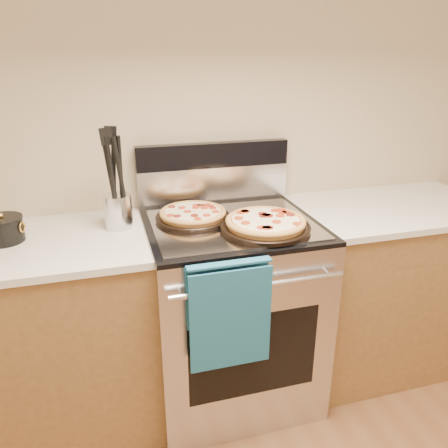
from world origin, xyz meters
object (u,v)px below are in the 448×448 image
object	(u,v)px
pepperoni_pizza_back	(193,215)
utensil_crock	(118,211)
range_body	(231,312)
saucepan	(3,231)
pepperoni_pizza_front	(265,224)

from	to	relation	value
pepperoni_pizza_back	utensil_crock	distance (m)	0.33
range_body	pepperoni_pizza_back	distance (m)	0.53
range_body	saucepan	bearing A→B (deg)	175.72
pepperoni_pizza_back	saucepan	bearing A→B (deg)	179.97
range_body	saucepan	world-z (taller)	saucepan
pepperoni_pizza_front	saucepan	xyz separation A→B (m)	(-1.05, 0.20, 0.01)
range_body	pepperoni_pizza_front	xyz separation A→B (m)	(0.11, -0.13, 0.50)
saucepan	range_body	bearing A→B (deg)	-4.28
pepperoni_pizza_back	pepperoni_pizza_front	distance (m)	0.34
pepperoni_pizza_back	saucepan	world-z (taller)	saucepan
utensil_crock	pepperoni_pizza_back	bearing A→B (deg)	-5.53
range_body	saucepan	distance (m)	1.07
range_body	utensil_crock	world-z (taller)	utensil_crock
pepperoni_pizza_back	pepperoni_pizza_front	bearing A→B (deg)	-36.81
pepperoni_pizza_front	pepperoni_pizza_back	bearing A→B (deg)	143.19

